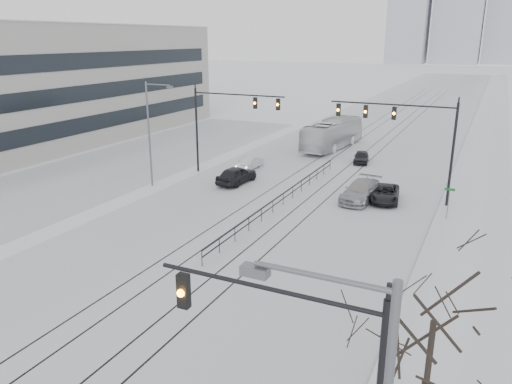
# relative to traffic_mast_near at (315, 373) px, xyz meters

# --- Properties ---
(road) EXTENTS (22.00, 260.00, 0.02)m
(road) POSITION_rel_traffic_mast_near_xyz_m (-10.79, 54.00, -4.55)
(road) COLOR silver
(road) RESTS_ON ground
(sidewalk_east) EXTENTS (5.00, 260.00, 0.16)m
(sidewalk_east) POSITION_rel_traffic_mast_near_xyz_m (2.71, 54.00, -4.48)
(sidewalk_east) COLOR silver
(sidewalk_east) RESTS_ON ground
(curb) EXTENTS (0.10, 260.00, 0.12)m
(curb) POSITION_rel_traffic_mast_near_xyz_m (0.26, 54.00, -4.50)
(curb) COLOR gray
(curb) RESTS_ON ground
(parking_strip) EXTENTS (14.00, 60.00, 0.03)m
(parking_strip) POSITION_rel_traffic_mast_near_xyz_m (-30.79, 29.00, -4.55)
(parking_strip) COLOR silver
(parking_strip) RESTS_ON ground
(tram_rails) EXTENTS (5.30, 180.00, 0.01)m
(tram_rails) POSITION_rel_traffic_mast_near_xyz_m (-10.79, 34.00, -4.54)
(tram_rails) COLOR black
(tram_rails) RESTS_ON ground
(traffic_mast_near) EXTENTS (6.10, 0.37, 7.00)m
(traffic_mast_near) POSITION_rel_traffic_mast_near_xyz_m (0.00, 0.00, 0.00)
(traffic_mast_near) COLOR black
(traffic_mast_near) RESTS_ON ground
(traffic_mast_ne) EXTENTS (9.60, 0.37, 8.00)m
(traffic_mast_ne) POSITION_rel_traffic_mast_near_xyz_m (-2.64, 29.00, 1.20)
(traffic_mast_ne) COLOR black
(traffic_mast_ne) RESTS_ON ground
(traffic_mast_nw) EXTENTS (9.10, 0.37, 8.00)m
(traffic_mast_nw) POSITION_rel_traffic_mast_near_xyz_m (-19.31, 30.00, 1.01)
(traffic_mast_nw) COLOR black
(traffic_mast_nw) RESTS_ON ground
(street_light_west) EXTENTS (2.73, 0.25, 9.00)m
(street_light_west) POSITION_rel_traffic_mast_near_xyz_m (-22.99, 24.00, 0.65)
(street_light_west) COLOR #595B60
(street_light_west) RESTS_ON ground
(bare_tree) EXTENTS (4.40, 4.40, 6.10)m
(bare_tree) POSITION_rel_traffic_mast_near_xyz_m (2.41, 3.00, -0.07)
(bare_tree) COLOR black
(bare_tree) RESTS_ON ground
(median_fence) EXTENTS (0.06, 24.00, 1.00)m
(median_fence) POSITION_rel_traffic_mast_near_xyz_m (-10.79, 24.00, -4.04)
(median_fence) COLOR black
(median_fence) RESTS_ON ground
(street_sign) EXTENTS (0.70, 0.06, 2.40)m
(street_sign) POSITION_rel_traffic_mast_near_xyz_m (1.01, 26.00, -2.96)
(street_sign) COLOR #595B60
(street_sign) RESTS_ON ground
(sedan_sb_inner) EXTENTS (2.24, 4.77, 1.58)m
(sedan_sb_inner) POSITION_rel_traffic_mast_near_xyz_m (-16.88, 27.79, -3.77)
(sedan_sb_inner) COLOR black
(sedan_sb_inner) RESTS_ON ground
(sedan_sb_outer) EXTENTS (1.36, 3.73, 1.22)m
(sedan_sb_outer) POSITION_rel_traffic_mast_near_xyz_m (-18.08, 33.03, -3.95)
(sedan_sb_outer) COLOR silver
(sedan_sb_outer) RESTS_ON ground
(sedan_nb_front) EXTENTS (2.77, 4.84, 1.27)m
(sedan_nb_front) POSITION_rel_traffic_mast_near_xyz_m (-3.88, 28.44, -3.93)
(sedan_nb_front) COLOR black
(sedan_nb_front) RESTS_ON ground
(sedan_nb_right) EXTENTS (2.55, 5.52, 1.56)m
(sedan_nb_right) POSITION_rel_traffic_mast_near_xyz_m (-5.69, 27.77, -3.78)
(sedan_nb_right) COLOR gray
(sedan_nb_right) RESTS_ON ground
(sedan_nb_far) EXTENTS (2.08, 3.79, 1.22)m
(sedan_nb_far) POSITION_rel_traffic_mast_near_xyz_m (-8.79, 40.22, -3.95)
(sedan_nb_far) COLOR black
(sedan_nb_far) RESTS_ON ground
(box_truck) EXTENTS (4.13, 12.19, 3.33)m
(box_truck) POSITION_rel_traffic_mast_near_xyz_m (-13.66, 45.78, -2.90)
(box_truck) COLOR silver
(box_truck) RESTS_ON ground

